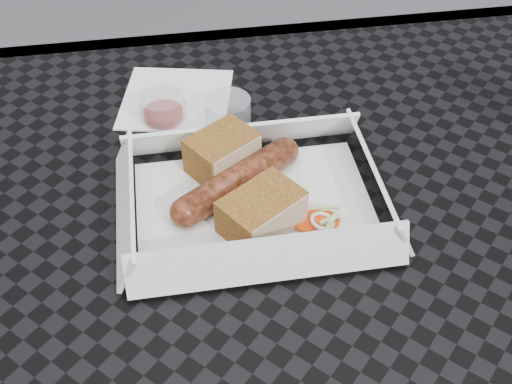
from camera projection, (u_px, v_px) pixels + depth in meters
patio_table at (365, 301)px, 0.62m from camera, size 0.80×0.80×0.74m
food_tray at (254, 206)px, 0.61m from camera, size 0.22×0.15×0.00m
bratwurst at (237, 180)px, 0.61m from camera, size 0.13×0.10×0.03m
bread_near at (222, 153)px, 0.63m from camera, size 0.08×0.07×0.04m
bread_far at (261, 212)px, 0.57m from camera, size 0.09×0.08×0.04m
veg_garnish at (318, 223)px, 0.59m from camera, size 0.03×0.03×0.00m
napkin at (176, 99)px, 0.73m from camera, size 0.14×0.14×0.00m
condiment_cup_sauce at (163, 109)px, 0.69m from camera, size 0.05×0.05×0.03m
condiment_cup_empty at (228, 111)px, 0.69m from camera, size 0.05×0.05×0.03m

